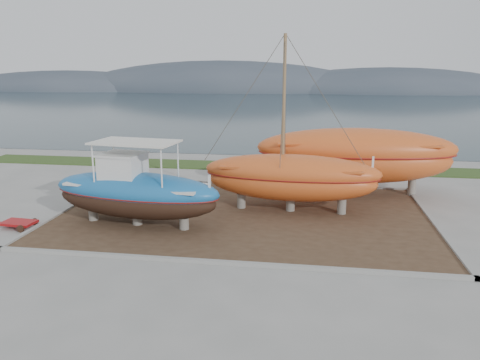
% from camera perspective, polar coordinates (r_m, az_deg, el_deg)
% --- Properties ---
extents(ground, '(140.00, 140.00, 0.00)m').
position_cam_1_polar(ground, '(19.81, -1.26, -7.80)').
color(ground, gray).
rests_on(ground, ground).
extents(dirt_patch, '(18.00, 12.00, 0.06)m').
position_cam_1_polar(dirt_patch, '(23.52, 0.41, -4.20)').
color(dirt_patch, '#422D1E').
rests_on(dirt_patch, ground).
extents(curb_frame, '(18.60, 12.60, 0.15)m').
position_cam_1_polar(curb_frame, '(23.51, 0.41, -4.09)').
color(curb_frame, gray).
rests_on(curb_frame, ground).
extents(grass_strip, '(44.00, 3.00, 0.08)m').
position_cam_1_polar(grass_strip, '(34.57, 3.15, 1.63)').
color(grass_strip, '#284219').
rests_on(grass_strip, ground).
extents(sea, '(260.00, 100.00, 0.04)m').
position_cam_1_polar(sea, '(88.51, 6.63, 8.91)').
color(sea, '#1B2F36').
rests_on(sea, ground).
extents(mountain_ridge, '(200.00, 36.00, 20.00)m').
position_cam_1_polar(mountain_ridge, '(143.37, 7.49, 10.69)').
color(mountain_ridge, '#333D49').
rests_on(mountain_ridge, ground).
extents(blue_caique, '(8.41, 3.58, 3.92)m').
position_cam_1_polar(blue_caique, '(21.95, -12.63, -0.44)').
color(blue_caique, '#1B65A8').
rests_on(blue_caique, dirt_patch).
extents(white_dinghy, '(4.81, 3.24, 1.35)m').
position_cam_1_polar(white_dinghy, '(26.09, -15.89, -1.31)').
color(white_dinghy, silver).
rests_on(white_dinghy, dirt_patch).
extents(orange_sailboat, '(9.00, 3.05, 8.71)m').
position_cam_1_polar(orange_sailboat, '(23.24, 6.42, 6.59)').
color(orange_sailboat, '#CA531F').
rests_on(orange_sailboat, dirt_patch).
extents(orange_bare_hull, '(11.44, 3.95, 3.70)m').
position_cam_1_polar(orange_bare_hull, '(27.60, 13.87, 2.12)').
color(orange_bare_hull, '#CA531F').
rests_on(orange_bare_hull, dirt_patch).
extents(red_trailer, '(2.29, 1.26, 0.31)m').
position_cam_1_polar(red_trailer, '(23.91, -25.34, -4.94)').
color(red_trailer, '#AD1315').
rests_on(red_trailer, ground).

